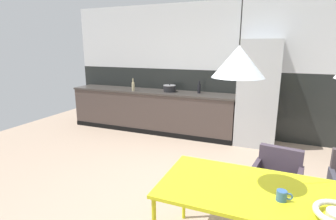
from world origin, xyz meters
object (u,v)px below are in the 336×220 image
at_px(bottle_vinegar_dark, 133,86).
at_px(bottle_oil_tall, 199,88).
at_px(dining_table, 282,199).
at_px(armchair_far_side, 277,173).
at_px(pendant_lamp_over_table_near, 239,61).
at_px(refrigerator_column, 258,94).
at_px(cooking_pot, 170,88).
at_px(mug_tall_blue, 282,196).

height_order(bottle_vinegar_dark, bottle_oil_tall, bottle_vinegar_dark).
distance_m(dining_table, bottle_vinegar_dark, 4.20).
relative_size(armchair_far_side, pendant_lamp_over_table_near, 0.72).
height_order(refrigerator_column, bottle_oil_tall, refrigerator_column).
height_order(dining_table, cooking_pot, cooking_pot).
xyz_separation_m(mug_tall_blue, bottle_oil_tall, (-1.57, 3.26, 0.25)).
bearing_deg(dining_table, pendant_lamp_over_table_near, -173.55).
bearing_deg(bottle_oil_tall, refrigerator_column, -3.96).
relative_size(dining_table, armchair_far_side, 2.55).
bearing_deg(refrigerator_column, mug_tall_blue, -82.69).
relative_size(cooking_pot, bottle_oil_tall, 1.05).
relative_size(refrigerator_column, armchair_far_side, 2.59).
relative_size(dining_table, cooking_pot, 7.34).
height_order(refrigerator_column, dining_table, refrigerator_column).
bearing_deg(dining_table, mug_tall_blue, -93.05).
relative_size(armchair_far_side, mug_tall_blue, 6.53).
height_order(cooking_pot, bottle_oil_tall, bottle_oil_tall).
height_order(cooking_pot, pendant_lamp_over_table_near, pendant_lamp_over_table_near).
relative_size(mug_tall_blue, bottle_vinegar_dark, 0.44).
relative_size(bottle_vinegar_dark, pendant_lamp_over_table_near, 0.25).
height_order(mug_tall_blue, bottle_vinegar_dark, bottle_vinegar_dark).
relative_size(mug_tall_blue, bottle_oil_tall, 0.47).
height_order(cooking_pot, bottle_vinegar_dark, bottle_vinegar_dark).
height_order(dining_table, bottle_vinegar_dark, bottle_vinegar_dark).
bearing_deg(refrigerator_column, bottle_vinegar_dark, -176.31).
bearing_deg(bottle_oil_tall, mug_tall_blue, -64.25).
bearing_deg(bottle_oil_tall, pendant_lamp_over_table_near, -69.74).
bearing_deg(mug_tall_blue, armchair_far_side, 90.76).
relative_size(refrigerator_column, cooking_pot, 7.44).
xyz_separation_m(dining_table, mug_tall_blue, (-0.00, -0.09, 0.08)).
bearing_deg(cooking_pot, mug_tall_blue, -55.37).
relative_size(dining_table, bottle_oil_tall, 7.74).
distance_m(refrigerator_column, dining_table, 3.13).
relative_size(cooking_pot, bottle_vinegar_dark, 0.99).
bearing_deg(bottle_vinegar_dark, cooking_pot, 13.32).
xyz_separation_m(cooking_pot, bottle_oil_tall, (0.64, 0.06, 0.03)).
distance_m(refrigerator_column, armchair_far_side, 2.35).
xyz_separation_m(dining_table, bottle_vinegar_dark, (-3.00, 2.92, 0.33)).
bearing_deg(mug_tall_blue, refrigerator_column, 97.31).
relative_size(dining_table, bottle_vinegar_dark, 7.26).
bearing_deg(armchair_far_side, cooking_pot, -37.22).
xyz_separation_m(refrigerator_column, dining_table, (0.41, -3.09, -0.31)).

